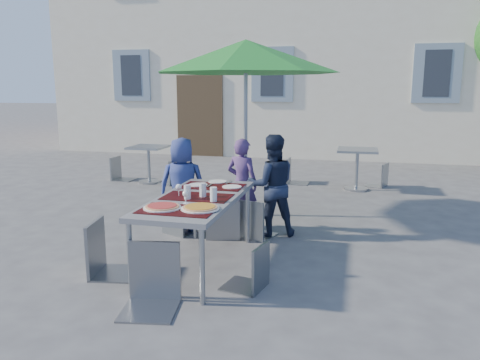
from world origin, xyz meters
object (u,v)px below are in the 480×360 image
(bg_chair_r_0, at_px, (172,157))
(child_1, at_px, (242,184))
(chair_5, at_px, (150,238))
(pizza_near_right, at_px, (200,208))
(chair_0, at_px, (177,197))
(chair_2, at_px, (253,195))
(child_0, at_px, (182,185))
(pizza_near_left, at_px, (162,207))
(dining_table, at_px, (197,202))
(chair_3, at_px, (104,215))
(bg_chair_r_1, at_px, (381,161))
(cafe_table_0, at_px, (149,158))
(cafe_table_1, at_px, (357,162))
(bg_chair_l_1, at_px, (294,156))
(chair_1, at_px, (223,195))
(bg_chair_l_0, at_px, (119,155))
(patio_umbrella, at_px, (246,58))
(child_2, at_px, (272,185))
(chair_4, at_px, (252,240))

(bg_chair_r_0, bearing_deg, child_1, -50.79)
(chair_5, bearing_deg, pizza_near_right, 61.85)
(chair_0, relative_size, chair_2, 0.90)
(child_0, xyz_separation_m, chair_0, (-0.02, -0.15, -0.13))
(pizza_near_left, bearing_deg, dining_table, 73.22)
(dining_table, relative_size, pizza_near_left, 5.19)
(dining_table, relative_size, chair_0, 2.16)
(chair_3, relative_size, bg_chair_r_1, 1.22)
(child_1, bearing_deg, chair_5, 99.42)
(child_1, bearing_deg, cafe_table_0, -30.56)
(chair_0, distance_m, cafe_table_1, 3.98)
(child_1, relative_size, bg_chair_l_1, 1.31)
(child_0, height_order, bg_chair_r_1, child_0)
(pizza_near_right, height_order, chair_1, chair_1)
(dining_table, bearing_deg, chair_0, 122.18)
(bg_chair_l_1, bearing_deg, bg_chair_r_0, -163.63)
(chair_5, bearing_deg, bg_chair_l_0, 120.88)
(chair_1, height_order, bg_chair_l_0, chair_1)
(pizza_near_right, bearing_deg, patio_umbrella, 93.93)
(chair_0, bearing_deg, bg_chair_r_0, 113.37)
(dining_table, height_order, child_0, child_0)
(child_0, height_order, child_1, child_0)
(bg_chair_l_0, bearing_deg, chair_2, -41.14)
(cafe_table_0, xyz_separation_m, cafe_table_1, (4.01, 0.31, 0.03))
(child_1, height_order, child_2, child_2)
(chair_5, height_order, cafe_table_1, chair_5)
(dining_table, relative_size, cafe_table_1, 2.42)
(chair_2, distance_m, bg_chair_l_0, 4.62)
(child_1, height_order, cafe_table_0, child_1)
(dining_table, height_order, chair_4, chair_4)
(chair_2, xyz_separation_m, bg_chair_l_0, (-3.48, 3.04, -0.03))
(bg_chair_l_1, bearing_deg, pizza_near_left, -96.19)
(chair_5, relative_size, bg_chair_r_1, 1.21)
(chair_5, bearing_deg, cafe_table_1, 72.21)
(cafe_table_1, bearing_deg, dining_table, -110.66)
(pizza_near_right, height_order, chair_4, chair_4)
(chair_0, relative_size, patio_umbrella, 0.33)
(chair_0, distance_m, chair_5, 2.04)
(cafe_table_1, bearing_deg, child_1, -117.89)
(chair_2, bearing_deg, child_0, 175.51)
(dining_table, distance_m, patio_umbrella, 2.62)
(child_0, bearing_deg, chair_3, 65.15)
(bg_chair_l_1, bearing_deg, chair_5, -94.85)
(chair_3, bearing_deg, patio_umbrella, 71.69)
(chair_0, xyz_separation_m, bg_chair_l_1, (1.01, 3.63, 0.05))
(pizza_near_left, bearing_deg, chair_5, -79.81)
(cafe_table_0, bearing_deg, pizza_near_left, -63.49)
(pizza_near_left, bearing_deg, child_1, 81.88)
(pizza_near_right, xyz_separation_m, bg_chair_r_0, (-2.09, 4.41, -0.23))
(cafe_table_1, distance_m, bg_chair_r_1, 0.61)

